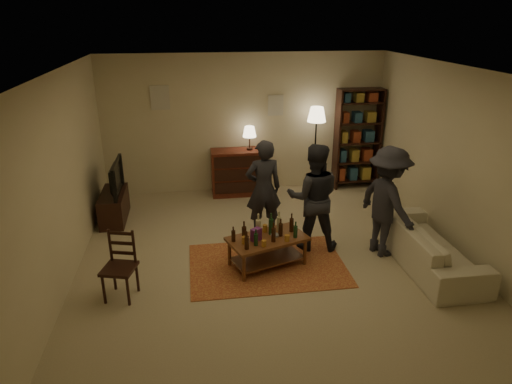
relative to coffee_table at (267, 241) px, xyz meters
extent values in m
plane|color=#C6B793|center=(0.09, 0.12, -0.40)|extent=(6.00, 6.00, 0.00)
plane|color=beige|center=(0.09, 3.12, 0.95)|extent=(5.50, 0.00, 5.50)
plane|color=beige|center=(-2.66, 0.12, 0.95)|extent=(0.00, 6.00, 6.00)
plane|color=beige|center=(2.84, 0.12, 0.95)|extent=(0.00, 6.00, 6.00)
plane|color=beige|center=(0.09, -2.88, 0.95)|extent=(5.50, 0.00, 5.50)
plane|color=white|center=(0.09, 0.12, 2.30)|extent=(6.00, 6.00, 0.00)
cube|color=beige|center=(-1.51, 3.10, 1.50)|extent=(0.35, 0.03, 0.45)
cube|color=beige|center=(0.69, 3.10, 1.30)|extent=(0.30, 0.03, 0.40)
cube|color=maroon|center=(0.01, 0.00, -0.39)|extent=(2.20, 1.50, 0.01)
cube|color=brown|center=(0.01, 0.00, 0.03)|extent=(1.22, 0.91, 0.04)
cube|color=brown|center=(0.01, 0.00, -0.28)|extent=(1.09, 0.79, 0.02)
cylinder|color=brown|center=(-0.37, -0.38, -0.19)|extent=(0.05, 0.05, 0.40)
cylinder|color=brown|center=(0.54, -0.06, -0.19)|extent=(0.05, 0.05, 0.40)
cylinder|color=brown|center=(-0.52, 0.07, -0.19)|extent=(0.05, 0.05, 0.40)
cylinder|color=brown|center=(0.39, 0.38, -0.19)|extent=(0.05, 0.05, 0.40)
cylinder|color=#B6772A|center=(-0.33, -0.12, 0.10)|extent=(0.07, 0.07, 0.10)
cylinder|color=#B6772A|center=(-0.08, -0.24, 0.09)|extent=(0.07, 0.07, 0.09)
cylinder|color=#B6772A|center=(0.01, 0.19, 0.10)|extent=(0.07, 0.07, 0.11)
cylinder|color=#B6772A|center=(0.26, -0.13, 0.09)|extent=(0.07, 0.07, 0.09)
cube|color=#752F82|center=(-0.17, -0.04, 0.14)|extent=(0.17, 0.16, 0.18)
cylinder|color=gray|center=(0.13, 0.02, 0.06)|extent=(0.12, 0.12, 0.03)
cube|color=black|center=(-1.95, -0.50, 0.02)|extent=(0.48, 0.48, 0.04)
cylinder|color=black|center=(-2.14, -0.61, -0.19)|extent=(0.04, 0.04, 0.40)
cylinder|color=black|center=(-1.84, -0.69, -0.19)|extent=(0.04, 0.04, 0.40)
cylinder|color=black|center=(-2.06, -0.31, -0.19)|extent=(0.04, 0.04, 0.40)
cylinder|color=black|center=(-1.76, -0.39, -0.19)|extent=(0.04, 0.04, 0.40)
cube|color=black|center=(-1.91, -0.35, 0.26)|extent=(0.31, 0.11, 0.46)
cube|color=black|center=(-2.36, 1.92, -0.15)|extent=(0.40, 1.00, 0.50)
imported|color=black|center=(-2.34, 1.92, 0.38)|extent=(0.13, 0.97, 0.56)
cube|color=maroon|center=(-0.11, 2.84, 0.05)|extent=(1.00, 0.48, 0.90)
cube|color=black|center=(-0.11, 2.59, -0.18)|extent=(0.92, 0.02, 0.22)
cube|color=black|center=(-0.11, 2.59, 0.08)|extent=(0.92, 0.02, 0.22)
cube|color=black|center=(-0.11, 2.59, 0.34)|extent=(0.92, 0.02, 0.22)
cylinder|color=black|center=(0.14, 2.84, 0.52)|extent=(0.12, 0.12, 0.04)
cylinder|color=black|center=(0.14, 2.84, 0.65)|extent=(0.02, 0.02, 0.22)
cone|color=#FFE5B2|center=(0.14, 2.84, 0.86)|extent=(0.26, 0.26, 0.20)
cube|color=black|center=(1.91, 2.90, 0.60)|extent=(0.04, 0.34, 2.00)
cube|color=black|center=(2.77, 2.90, 0.60)|extent=(0.04, 0.34, 2.00)
cube|color=black|center=(2.34, 2.90, -0.25)|extent=(0.90, 0.34, 0.03)
cube|color=black|center=(2.34, 2.90, 0.15)|extent=(0.90, 0.34, 0.03)
cube|color=black|center=(2.34, 2.90, 0.55)|extent=(0.90, 0.34, 0.03)
cube|color=black|center=(2.34, 2.90, 0.95)|extent=(0.90, 0.34, 0.03)
cube|color=black|center=(2.34, 2.90, 1.35)|extent=(0.90, 0.34, 0.03)
cube|color=black|center=(2.34, 2.90, 1.60)|extent=(0.90, 0.34, 0.03)
cube|color=#953B20|center=(2.04, 2.90, -0.10)|extent=(0.12, 0.22, 0.26)
cube|color=navy|center=(2.29, 2.90, -0.10)|extent=(0.15, 0.22, 0.26)
cube|color=#A98E38|center=(2.56, 2.90, -0.10)|extent=(0.18, 0.22, 0.26)
cube|color=navy|center=(2.04, 2.90, 0.29)|extent=(0.12, 0.22, 0.24)
cube|color=#A98E38|center=(2.29, 2.90, 0.29)|extent=(0.15, 0.22, 0.24)
cube|color=#953B20|center=(2.56, 2.90, 0.29)|extent=(0.18, 0.22, 0.24)
cube|color=#A98E38|center=(2.04, 2.90, 0.68)|extent=(0.12, 0.22, 0.22)
cube|color=#953B20|center=(2.29, 2.90, 0.68)|extent=(0.15, 0.22, 0.22)
cube|color=navy|center=(2.56, 2.90, 0.68)|extent=(0.18, 0.22, 0.22)
cube|color=#953B20|center=(2.04, 2.90, 1.07)|extent=(0.12, 0.22, 0.20)
cube|color=navy|center=(2.29, 2.90, 1.07)|extent=(0.15, 0.22, 0.20)
cube|color=#A98E38|center=(2.56, 2.90, 1.07)|extent=(0.18, 0.22, 0.20)
cube|color=navy|center=(2.04, 2.90, 1.46)|extent=(0.12, 0.22, 0.18)
cube|color=#A98E38|center=(2.29, 2.90, 1.46)|extent=(0.15, 0.22, 0.18)
cube|color=#953B20|center=(2.56, 2.90, 1.46)|extent=(0.18, 0.22, 0.18)
cylinder|color=black|center=(1.43, 2.77, -0.38)|extent=(0.28, 0.28, 0.03)
cylinder|color=black|center=(1.43, 2.77, 0.36)|extent=(0.03, 0.03, 1.52)
cone|color=#FFE5B2|center=(1.43, 2.77, 1.17)|extent=(0.36, 0.36, 0.28)
imported|color=beige|center=(2.29, -0.28, -0.09)|extent=(0.81, 2.08, 0.61)
imported|color=#25252C|center=(0.12, 1.00, 0.40)|extent=(0.61, 0.43, 1.59)
imported|color=#26262E|center=(0.78, 0.46, 0.43)|extent=(0.90, 0.76, 1.64)
imported|color=#292830|center=(1.79, 0.13, 0.43)|extent=(0.89, 1.20, 1.65)
camera|label=1|loc=(-0.97, -5.62, 2.99)|focal=32.00mm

